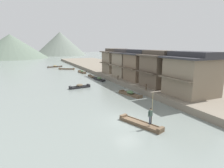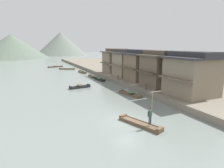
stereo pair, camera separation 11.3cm
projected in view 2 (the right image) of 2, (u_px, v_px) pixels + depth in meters
ground_plane at (127, 120)px, 20.09m from camera, size 400.00×400.00×0.00m
riverbank_right at (127, 72)px, 53.40m from camera, size 18.00×110.00×0.90m
boat_foreground_poled at (140, 124)px, 18.78m from camera, size 2.56×4.95×0.49m
boatman_person at (150, 114)px, 17.72m from camera, size 0.56×0.29×3.04m
boat_moored_nearest at (130, 94)px, 29.97m from camera, size 2.03×4.73×0.76m
boat_moored_second at (92, 76)px, 47.52m from camera, size 1.00×3.80×0.37m
boat_moored_third at (100, 79)px, 42.98m from camera, size 1.64×4.07×0.73m
boat_moored_far at (67, 69)px, 62.11m from camera, size 5.01×3.51×0.50m
boat_midriver_drifting at (80, 86)px, 35.11m from camera, size 4.06×1.54×0.79m
boat_midriver_upstream at (82, 72)px, 54.30m from camera, size 1.39×4.31×0.74m
boat_upstream_distant at (55, 67)px, 68.50m from camera, size 5.42×1.93×0.70m
house_waterfront_nearest at (192, 74)px, 26.17m from camera, size 6.82×6.69×6.14m
house_waterfront_second at (158, 69)px, 31.82m from camera, size 5.41×5.82×6.14m
house_waterfront_tall at (138, 66)px, 37.23m from camera, size 5.40×5.90×6.14m
house_waterfront_narrow at (125, 63)px, 42.17m from camera, size 5.19×5.96×6.14m
house_waterfront_far at (116, 61)px, 48.19m from camera, size 6.97×5.75×6.14m
mooring_post_dock_near at (146, 87)px, 29.94m from camera, size 0.20×0.20×0.88m
mooring_post_dock_mid at (118, 77)px, 38.96m from camera, size 0.20×0.20×0.83m
hill_far_west at (11, 46)px, 114.18m from camera, size 43.09×43.09×14.43m
hill_far_centre at (61, 44)px, 149.90m from camera, size 40.40×40.40×18.16m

